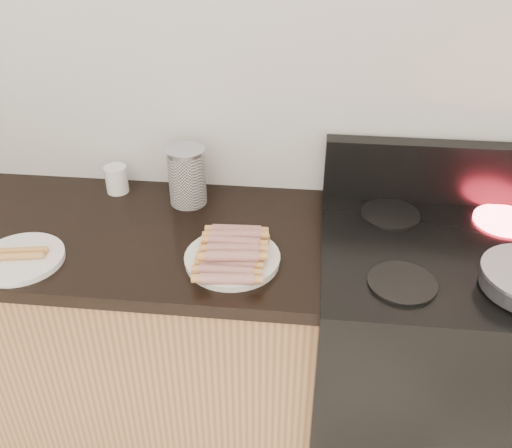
# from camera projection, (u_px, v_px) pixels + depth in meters

# --- Properties ---
(wall_back) EXTENTS (4.00, 0.04, 2.60)m
(wall_back) POSITION_uv_depth(u_px,v_px,m) (199.00, 69.00, 1.74)
(wall_back) COLOR silver
(wall_back) RESTS_ON ground
(cabinet_base) EXTENTS (2.20, 0.59, 0.86)m
(cabinet_base) POSITION_uv_depth(u_px,v_px,m) (1.00, 332.00, 2.02)
(cabinet_base) COLOR #AD744B
(cabinet_base) RESTS_ON floor
(stove) EXTENTS (0.76, 0.65, 0.91)m
(stove) POSITION_uv_depth(u_px,v_px,m) (430.00, 364.00, 1.86)
(stove) COLOR black
(stove) RESTS_ON floor
(stove_panel) EXTENTS (0.76, 0.06, 0.20)m
(stove_panel) POSITION_uv_depth(u_px,v_px,m) (446.00, 173.00, 1.79)
(stove_panel) COLOR black
(stove_panel) RESTS_ON stove
(burner_near_left) EXTENTS (0.18, 0.18, 0.01)m
(burner_near_left) POSITION_uv_depth(u_px,v_px,m) (402.00, 283.00, 1.48)
(burner_near_left) COLOR black
(burner_near_left) RESTS_ON stove
(burner_far_left) EXTENTS (0.18, 0.18, 0.01)m
(burner_far_left) POSITION_uv_depth(u_px,v_px,m) (390.00, 214.00, 1.76)
(burner_far_left) COLOR black
(burner_far_left) RESTS_ON stove
(burner_far_right) EXTENTS (0.18, 0.18, 0.01)m
(burner_far_right) POSITION_uv_depth(u_px,v_px,m) (504.00, 220.00, 1.73)
(burner_far_right) COLOR #FF1E2D
(burner_far_right) RESTS_ON stove
(main_plate) EXTENTS (0.30, 0.30, 0.02)m
(main_plate) POSITION_uv_depth(u_px,v_px,m) (232.00, 260.00, 1.58)
(main_plate) COLOR white
(main_plate) RESTS_ON counter_slab
(side_plate) EXTENTS (0.31, 0.31, 0.02)m
(side_plate) POSITION_uv_depth(u_px,v_px,m) (21.00, 259.00, 1.58)
(side_plate) COLOR silver
(side_plate) RESTS_ON counter_slab
(hotdog_pile) EXTENTS (0.14, 0.26, 0.06)m
(hotdog_pile) POSITION_uv_depth(u_px,v_px,m) (232.00, 250.00, 1.56)
(hotdog_pile) COLOR #9D2F35
(hotdog_pile) RESTS_ON main_plate
(plain_sausages) EXTENTS (0.13, 0.07, 0.02)m
(plain_sausages) POSITION_uv_depth(u_px,v_px,m) (19.00, 253.00, 1.57)
(plain_sausages) COLOR #C77654
(plain_sausages) RESTS_ON side_plate
(canister) EXTENTS (0.12, 0.12, 0.19)m
(canister) POSITION_uv_depth(u_px,v_px,m) (187.00, 176.00, 1.80)
(canister) COLOR white
(canister) RESTS_ON counter_slab
(mug) EXTENTS (0.08, 0.08, 0.09)m
(mug) POSITION_uv_depth(u_px,v_px,m) (117.00, 179.00, 1.89)
(mug) COLOR white
(mug) RESTS_ON counter_slab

